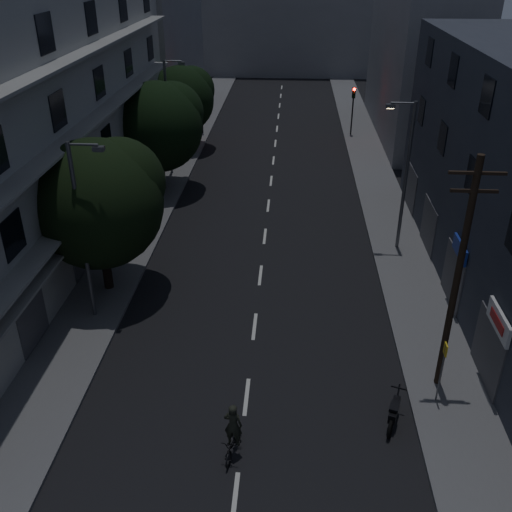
# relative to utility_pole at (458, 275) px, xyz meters

# --- Properties ---
(ground) EXTENTS (160.00, 160.00, 0.00)m
(ground) POSITION_rel_utility_pole_xyz_m (-7.20, 17.39, -4.87)
(ground) COLOR black
(ground) RESTS_ON ground
(sidewalk_left) EXTENTS (3.00, 90.00, 0.15)m
(sidewalk_left) POSITION_rel_utility_pole_xyz_m (-14.70, 17.39, -4.79)
(sidewalk_left) COLOR #565659
(sidewalk_left) RESTS_ON ground
(sidewalk_right) EXTENTS (3.00, 90.00, 0.15)m
(sidewalk_right) POSITION_rel_utility_pole_xyz_m (0.30, 17.39, -4.79)
(sidewalk_right) COLOR #565659
(sidewalk_right) RESTS_ON ground
(lane_markings) EXTENTS (0.15, 60.50, 0.01)m
(lane_markings) POSITION_rel_utility_pole_xyz_m (-7.20, 23.64, -4.86)
(lane_markings) COLOR beige
(lane_markings) RESTS_ON ground
(building_left) EXTENTS (7.00, 36.00, 14.00)m
(building_left) POSITION_rel_utility_pole_xyz_m (-19.18, 10.39, 2.13)
(building_left) COLOR #9D9D98
(building_left) RESTS_ON ground
(building_far_left) EXTENTS (6.00, 20.00, 16.00)m
(building_far_left) POSITION_rel_utility_pole_xyz_m (-19.20, 40.39, 3.13)
(building_far_left) COLOR slate
(building_far_left) RESTS_ON ground
(building_far_right) EXTENTS (6.00, 20.00, 13.00)m
(building_far_right) POSITION_rel_utility_pole_xyz_m (4.80, 34.39, 1.63)
(building_far_right) COLOR slate
(building_far_right) RESTS_ON ground
(building_far_end) EXTENTS (24.00, 8.00, 10.00)m
(building_far_end) POSITION_rel_utility_pole_xyz_m (-7.20, 62.39, 0.13)
(building_far_end) COLOR slate
(building_far_end) RESTS_ON ground
(tree_near) EXTENTS (5.98, 5.98, 7.37)m
(tree_near) POSITION_rel_utility_pole_xyz_m (-14.43, 6.09, -0.11)
(tree_near) COLOR black
(tree_near) RESTS_ON sidewalk_left
(tree_mid) EXTENTS (5.86, 5.86, 7.22)m
(tree_mid) POSITION_rel_utility_pole_xyz_m (-14.52, 19.16, -0.21)
(tree_mid) COLOR black
(tree_mid) RESTS_ON sidewalk_left
(tree_far) EXTENTS (5.31, 5.31, 6.57)m
(tree_far) POSITION_rel_utility_pole_xyz_m (-14.71, 28.37, -0.60)
(tree_far) COLOR black
(tree_far) RESTS_ON sidewalk_left
(traffic_signal_far_right) EXTENTS (0.28, 0.37, 4.10)m
(traffic_signal_far_right) POSITION_rel_utility_pole_xyz_m (-0.59, 32.93, -1.77)
(traffic_signal_far_right) COLOR black
(traffic_signal_far_right) RESTS_ON sidewalk_right
(traffic_signal_far_left) EXTENTS (0.28, 0.37, 4.10)m
(traffic_signal_far_left) POSITION_rel_utility_pole_xyz_m (-13.79, 32.51, -1.77)
(traffic_signal_far_left) COLOR black
(traffic_signal_far_left) RESTS_ON sidewalk_left
(street_lamp_left_near) EXTENTS (1.51, 0.25, 8.00)m
(street_lamp_left_near) POSITION_rel_utility_pole_xyz_m (-14.34, 3.67, -0.27)
(street_lamp_left_near) COLOR #55565C
(street_lamp_left_near) RESTS_ON sidewalk_left
(street_lamp_right) EXTENTS (1.51, 0.25, 8.00)m
(street_lamp_right) POSITION_rel_utility_pole_xyz_m (0.07, 11.28, -0.27)
(street_lamp_right) COLOR #525459
(street_lamp_right) RESTS_ON sidewalk_right
(street_lamp_left_far) EXTENTS (1.51, 0.25, 8.00)m
(street_lamp_left_far) POSITION_rel_utility_pole_xyz_m (-14.47, 22.35, -0.27)
(street_lamp_left_far) COLOR #5A5C61
(street_lamp_left_far) RESTS_ON sidewalk_left
(utility_pole) EXTENTS (1.80, 0.24, 9.00)m
(utility_pole) POSITION_rel_utility_pole_xyz_m (0.00, 0.00, 0.00)
(utility_pole) COLOR black
(utility_pole) RESTS_ON sidewalk_right
(bus_stop_sign) EXTENTS (0.06, 0.35, 2.52)m
(bus_stop_sign) POSITION_rel_utility_pole_xyz_m (-0.26, -0.99, -2.98)
(bus_stop_sign) COLOR #595B60
(bus_stop_sign) RESTS_ON sidewalk_right
(motorcycle) EXTENTS (0.83, 1.87, 1.24)m
(motorcycle) POSITION_rel_utility_pole_xyz_m (-1.98, -2.12, -4.38)
(motorcycle) COLOR black
(motorcycle) RESTS_ON ground
(cyclist) EXTENTS (0.87, 1.72, 2.09)m
(cyclist) POSITION_rel_utility_pole_xyz_m (-7.41, -3.83, -4.16)
(cyclist) COLOR black
(cyclist) RESTS_ON ground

